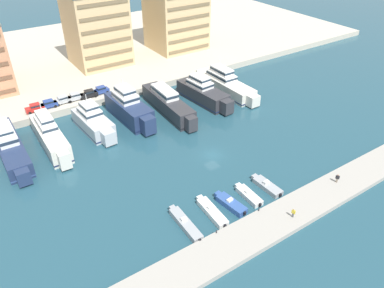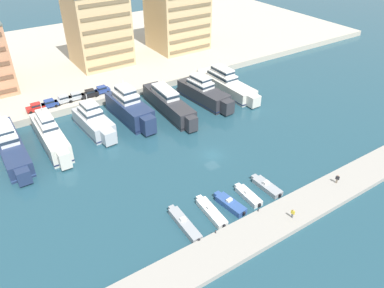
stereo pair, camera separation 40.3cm
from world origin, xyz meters
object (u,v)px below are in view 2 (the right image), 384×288
(pedestrian_mid_deck, at_px, (293,213))
(yacht_charcoal_center_right, at_px, (204,93))
(yacht_navy_center_left, at_px, (130,108))
(car_blue_left, at_px, (49,103))
(motorboat_white_left, at_px, (211,212))
(yacht_charcoal_center, at_px, (169,104))
(yacht_ivory_mid_right, at_px, (226,84))
(car_silver_mid_left, at_px, (63,99))
(yacht_silver_mid_left, at_px, (94,121))
(yacht_navy_far_left, at_px, (10,144))
(car_silver_center_left, at_px, (75,96))
(pedestrian_near_edge, at_px, (337,178))
(motorboat_blue_mid_left, at_px, (230,204))
(car_red_far_left, at_px, (36,107))
(motorboat_grey_center, at_px, (266,186))
(motorboat_white_center_left, at_px, (248,195))
(yacht_ivory_left, at_px, (50,135))
(car_blue_center_right, at_px, (101,90))
(motorboat_grey_far_left, at_px, (184,224))
(car_black_center, at_px, (90,93))

(pedestrian_mid_deck, bearing_deg, yacht_charcoal_center_right, 73.50)
(yacht_navy_center_left, relative_size, car_blue_left, 4.31)
(motorboat_white_left, bearing_deg, yacht_charcoal_center, 70.45)
(yacht_ivory_mid_right, bearing_deg, car_silver_mid_left, 160.96)
(motorboat_white_left, bearing_deg, car_silver_mid_left, 99.75)
(yacht_silver_mid_left, height_order, car_blue_left, yacht_silver_mid_left)
(yacht_navy_center_left, height_order, motorboat_white_left, yacht_navy_center_left)
(yacht_navy_far_left, height_order, yacht_silver_mid_left, yacht_silver_mid_left)
(car_silver_center_left, height_order, pedestrian_near_edge, car_silver_center_left)
(motorboat_blue_mid_left, relative_size, car_silver_center_left, 1.60)
(car_red_far_left, distance_m, car_silver_mid_left, 6.38)
(yacht_charcoal_center, relative_size, motorboat_grey_center, 3.25)
(car_silver_mid_left, distance_m, pedestrian_near_edge, 62.08)
(yacht_charcoal_center_right, height_order, motorboat_white_center_left, yacht_charcoal_center_right)
(yacht_ivory_left, relative_size, yacht_ivory_mid_right, 0.87)
(yacht_ivory_left, relative_size, yacht_silver_mid_left, 1.26)
(car_silver_mid_left, bearing_deg, yacht_navy_far_left, -138.81)
(yacht_silver_mid_left, distance_m, motorboat_blue_mid_left, 36.21)
(yacht_ivory_left, height_order, car_blue_center_right, yacht_ivory_left)
(car_red_far_left, xyz_separation_m, car_blue_left, (2.99, 0.13, 0.00))
(yacht_ivory_mid_right, bearing_deg, car_silver_center_left, 159.53)
(yacht_ivory_mid_right, relative_size, motorboat_blue_mid_left, 3.38)
(motorboat_blue_mid_left, height_order, pedestrian_mid_deck, pedestrian_mid_deck)
(yacht_ivory_mid_right, relative_size, motorboat_grey_far_left, 2.61)
(car_blue_center_right, distance_m, pedestrian_near_edge, 58.05)
(yacht_ivory_mid_right, bearing_deg, yacht_navy_far_left, 179.51)
(yacht_ivory_mid_right, distance_m, motorboat_white_center_left, 41.43)
(pedestrian_near_edge, bearing_deg, yacht_charcoal_center_right, 90.59)
(yacht_charcoal_center_right, height_order, pedestrian_mid_deck, yacht_charcoal_center_right)
(yacht_navy_center_left, relative_size, car_silver_mid_left, 4.24)
(motorboat_white_center_left, xyz_separation_m, car_silver_center_left, (-12.74, 47.96, 2.19))
(motorboat_white_left, bearing_deg, yacht_charcoal_center_right, 56.66)
(car_blue_left, bearing_deg, car_silver_mid_left, 5.65)
(yacht_silver_mid_left, xyz_separation_m, motorboat_white_center_left, (13.26, -34.93, -1.73))
(yacht_charcoal_center, bearing_deg, car_silver_mid_left, 143.33)
(car_blue_left, xyz_separation_m, pedestrian_mid_deck, (21.05, -55.59, -0.86))
(yacht_silver_mid_left, bearing_deg, motorboat_grey_far_left, -88.58)
(car_silver_center_left, distance_m, car_blue_center_right, 6.55)
(yacht_silver_mid_left, distance_m, yacht_ivory_mid_right, 35.55)
(yacht_navy_far_left, height_order, car_red_far_left, yacht_navy_far_left)
(motorboat_grey_far_left, xyz_separation_m, pedestrian_near_edge, (26.97, -6.57, 1.32))
(yacht_charcoal_center_right, distance_m, car_blue_center_right, 25.19)
(yacht_navy_center_left, xyz_separation_m, motorboat_blue_mid_left, (0.85, -35.10, -2.25))
(yacht_ivory_left, xyz_separation_m, motorboat_grey_far_left, (10.29, -33.59, -1.98))
(pedestrian_near_edge, bearing_deg, car_blue_left, 121.97)
(yacht_navy_far_left, bearing_deg, yacht_ivory_mid_right, -0.49)
(car_black_center, bearing_deg, yacht_navy_far_left, -149.41)
(motorboat_white_left, bearing_deg, car_blue_center_right, 88.45)
(car_blue_center_right, bearing_deg, motorboat_blue_mid_left, -87.18)
(motorboat_white_left, distance_m, car_red_far_left, 49.53)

